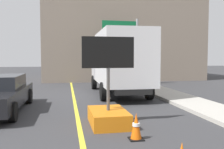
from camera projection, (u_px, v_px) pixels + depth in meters
lane_center_stripe at (81, 138)px, 6.50m from camera, size 0.14×36.00×0.01m
arrow_board_trailer at (108, 109)px, 7.81m from camera, size 1.60×1.82×2.70m
box_truck at (119, 62)px, 14.14m from camera, size 2.62×7.27×3.42m
highway_guide_sign at (127, 40)px, 19.05m from camera, size 2.79×0.28×5.00m
far_building_block at (120, 41)px, 25.29m from camera, size 14.61×7.59×7.48m
traffic_cone_mid_lane at (136, 127)px, 6.39m from camera, size 0.36×0.36×0.68m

